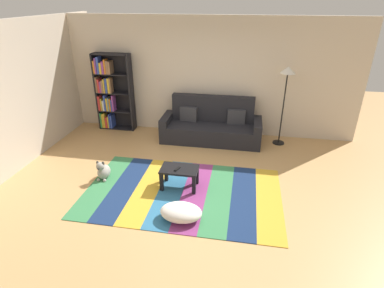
{
  "coord_description": "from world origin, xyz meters",
  "views": [
    {
      "loc": [
        0.85,
        -4.54,
        3.07
      ],
      "look_at": [
        -0.03,
        0.38,
        0.65
      ],
      "focal_mm": 28.85,
      "sensor_mm": 36.0,
      "label": 1
    }
  ],
  "objects_px": {
    "pouf": "(181,212)",
    "tv_remote": "(177,169)",
    "bookshelf": "(110,92)",
    "coffee_table": "(179,172)",
    "couch": "(211,126)",
    "dog": "(103,171)",
    "standing_lamp": "(287,80)"
  },
  "relations": [
    {
      "from": "couch",
      "to": "pouf",
      "type": "xyz_separation_m",
      "value": [
        -0.1,
        -2.93,
        -0.21
      ]
    },
    {
      "from": "coffee_table",
      "to": "pouf",
      "type": "xyz_separation_m",
      "value": [
        0.2,
        -0.85,
        -0.17
      ]
    },
    {
      "from": "couch",
      "to": "coffee_table",
      "type": "height_order",
      "value": "couch"
    },
    {
      "from": "standing_lamp",
      "to": "couch",
      "type": "bearing_deg",
      "value": -177.22
    },
    {
      "from": "couch",
      "to": "coffee_table",
      "type": "relative_size",
      "value": 3.5
    },
    {
      "from": "standing_lamp",
      "to": "tv_remote",
      "type": "relative_size",
      "value": 11.66
    },
    {
      "from": "couch",
      "to": "standing_lamp",
      "type": "relative_size",
      "value": 1.29
    },
    {
      "from": "pouf",
      "to": "standing_lamp",
      "type": "xyz_separation_m",
      "value": [
        1.65,
        3.01,
        1.33
      ]
    },
    {
      "from": "pouf",
      "to": "tv_remote",
      "type": "distance_m",
      "value": 0.88
    },
    {
      "from": "couch",
      "to": "bookshelf",
      "type": "xyz_separation_m",
      "value": [
        -2.53,
        0.28,
        0.59
      ]
    },
    {
      "from": "bookshelf",
      "to": "standing_lamp",
      "type": "bearing_deg",
      "value": -2.87
    },
    {
      "from": "bookshelf",
      "to": "coffee_table",
      "type": "height_order",
      "value": "bookshelf"
    },
    {
      "from": "dog",
      "to": "standing_lamp",
      "type": "relative_size",
      "value": 0.23
    },
    {
      "from": "pouf",
      "to": "standing_lamp",
      "type": "distance_m",
      "value": 3.68
    },
    {
      "from": "tv_remote",
      "to": "bookshelf",
      "type": "bearing_deg",
      "value": 153.43
    },
    {
      "from": "standing_lamp",
      "to": "coffee_table",
      "type": "bearing_deg",
      "value": -130.65
    },
    {
      "from": "coffee_table",
      "to": "standing_lamp",
      "type": "relative_size",
      "value": 0.37
    },
    {
      "from": "bookshelf",
      "to": "pouf",
      "type": "relative_size",
      "value": 2.94
    },
    {
      "from": "coffee_table",
      "to": "tv_remote",
      "type": "height_order",
      "value": "tv_remote"
    },
    {
      "from": "dog",
      "to": "standing_lamp",
      "type": "bearing_deg",
      "value": 32.83
    },
    {
      "from": "tv_remote",
      "to": "standing_lamp",
      "type": "bearing_deg",
      "value": 70.44
    },
    {
      "from": "coffee_table",
      "to": "dog",
      "type": "xyz_separation_m",
      "value": [
        -1.44,
        0.03,
        -0.14
      ]
    },
    {
      "from": "tv_remote",
      "to": "couch",
      "type": "bearing_deg",
      "value": 102.13
    },
    {
      "from": "couch",
      "to": "coffee_table",
      "type": "distance_m",
      "value": 2.11
    },
    {
      "from": "couch",
      "to": "standing_lamp",
      "type": "distance_m",
      "value": 1.92
    },
    {
      "from": "coffee_table",
      "to": "dog",
      "type": "bearing_deg",
      "value": 178.7
    },
    {
      "from": "coffee_table",
      "to": "pouf",
      "type": "height_order",
      "value": "coffee_table"
    },
    {
      "from": "bookshelf",
      "to": "coffee_table",
      "type": "distance_m",
      "value": 3.31
    },
    {
      "from": "dog",
      "to": "tv_remote",
      "type": "xyz_separation_m",
      "value": [
        1.42,
        -0.08,
        0.23
      ]
    },
    {
      "from": "couch",
      "to": "pouf",
      "type": "height_order",
      "value": "couch"
    },
    {
      "from": "bookshelf",
      "to": "coffee_table",
      "type": "relative_size",
      "value": 2.89
    },
    {
      "from": "couch",
      "to": "tv_remote",
      "type": "height_order",
      "value": "couch"
    }
  ]
}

